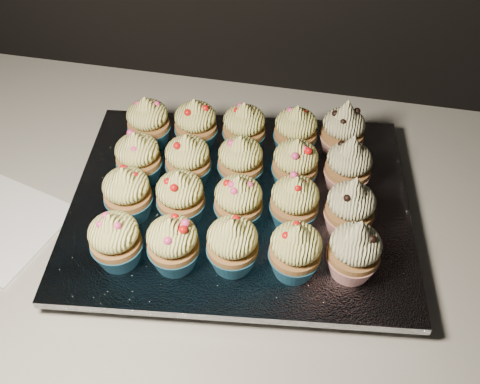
% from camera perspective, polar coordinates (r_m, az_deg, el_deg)
% --- Properties ---
extents(cabinet, '(2.40, 0.60, 0.86)m').
position_cam_1_polar(cabinet, '(1.16, 6.35, -18.33)').
color(cabinet, black).
rests_on(cabinet, ground).
extents(worktop, '(2.44, 0.64, 0.04)m').
position_cam_1_polar(worktop, '(0.77, 9.07, -4.35)').
color(worktop, beige).
rests_on(worktop, cabinet).
extents(napkin, '(0.18, 0.18, 0.00)m').
position_cam_1_polar(napkin, '(0.81, -24.09, -3.40)').
color(napkin, white).
rests_on(napkin, worktop).
extents(baking_tray, '(0.46, 0.37, 0.02)m').
position_cam_1_polar(baking_tray, '(0.75, -0.00, -2.03)').
color(baking_tray, black).
rests_on(baking_tray, worktop).
extents(foil_lining, '(0.50, 0.41, 0.01)m').
position_cam_1_polar(foil_lining, '(0.73, -0.00, -1.16)').
color(foil_lining, silver).
rests_on(foil_lining, baking_tray).
extents(cupcake_0, '(0.06, 0.06, 0.08)m').
position_cam_1_polar(cupcake_0, '(0.65, -13.14, -5.00)').
color(cupcake_0, '#185575').
rests_on(cupcake_0, foil_lining).
extents(cupcake_1, '(0.06, 0.06, 0.08)m').
position_cam_1_polar(cupcake_1, '(0.64, -7.16, -5.50)').
color(cupcake_1, '#185575').
rests_on(cupcake_1, foil_lining).
extents(cupcake_2, '(0.06, 0.06, 0.08)m').
position_cam_1_polar(cupcake_2, '(0.63, -0.80, -5.65)').
color(cupcake_2, '#185575').
rests_on(cupcake_2, foil_lining).
extents(cupcake_3, '(0.06, 0.06, 0.08)m').
position_cam_1_polar(cupcake_3, '(0.63, 5.92, -6.27)').
color(cupcake_3, '#185575').
rests_on(cupcake_3, foil_lining).
extents(cupcake_4, '(0.06, 0.06, 0.10)m').
position_cam_1_polar(cupcake_4, '(0.64, 12.09, -6.14)').
color(cupcake_4, '#A42016').
rests_on(cupcake_4, foil_lining).
extents(cupcake_5, '(0.06, 0.06, 0.08)m').
position_cam_1_polar(cupcake_5, '(0.70, -11.90, -0.14)').
color(cupcake_5, '#185575').
rests_on(cupcake_5, foil_lining).
extents(cupcake_6, '(0.06, 0.06, 0.08)m').
position_cam_1_polar(cupcake_6, '(0.69, -6.37, -0.55)').
color(cupcake_6, '#185575').
rests_on(cupcake_6, foil_lining).
extents(cupcake_7, '(0.06, 0.06, 0.08)m').
position_cam_1_polar(cupcake_7, '(0.68, -0.17, -1.06)').
color(cupcake_7, '#185575').
rests_on(cupcake_7, foil_lining).
extents(cupcake_8, '(0.06, 0.06, 0.08)m').
position_cam_1_polar(cupcake_8, '(0.68, 5.83, -1.12)').
color(cupcake_8, '#185575').
rests_on(cupcake_8, foil_lining).
extents(cupcake_9, '(0.06, 0.06, 0.10)m').
position_cam_1_polar(cupcake_9, '(0.68, 11.65, -1.65)').
color(cupcake_9, '#A42016').
rests_on(cupcake_9, foil_lining).
extents(cupcake_10, '(0.06, 0.06, 0.08)m').
position_cam_1_polar(cupcake_10, '(0.75, -10.78, 3.59)').
color(cupcake_10, '#185575').
rests_on(cupcake_10, foil_lining).
extents(cupcake_11, '(0.06, 0.06, 0.08)m').
position_cam_1_polar(cupcake_11, '(0.73, -5.58, 3.38)').
color(cupcake_11, '#185575').
rests_on(cupcake_11, foil_lining).
extents(cupcake_12, '(0.06, 0.06, 0.08)m').
position_cam_1_polar(cupcake_12, '(0.73, 0.05, 3.25)').
color(cupcake_12, '#185575').
rests_on(cupcake_12, foil_lining).
extents(cupcake_13, '(0.06, 0.06, 0.08)m').
position_cam_1_polar(cupcake_13, '(0.73, 5.90, 2.90)').
color(cupcake_13, '#185575').
rests_on(cupcake_13, foil_lining).
extents(cupcake_14, '(0.06, 0.06, 0.10)m').
position_cam_1_polar(cupcake_14, '(0.73, 11.47, 2.74)').
color(cupcake_14, '#A42016').
rests_on(cupcake_14, foil_lining).
extents(cupcake_15, '(0.06, 0.06, 0.08)m').
position_cam_1_polar(cupcake_15, '(0.80, -9.74, 7.30)').
color(cupcake_15, '#185575').
rests_on(cupcake_15, foil_lining).
extents(cupcake_16, '(0.06, 0.06, 0.08)m').
position_cam_1_polar(cupcake_16, '(0.79, -4.74, 7.16)').
color(cupcake_16, '#185575').
rests_on(cupcake_16, foil_lining).
extents(cupcake_17, '(0.06, 0.06, 0.08)m').
position_cam_1_polar(cupcake_17, '(0.78, 0.44, 6.80)').
color(cupcake_17, '#185575').
rests_on(cupcake_17, foil_lining).
extents(cupcake_18, '(0.06, 0.06, 0.08)m').
position_cam_1_polar(cupcake_18, '(0.78, 5.94, 6.43)').
color(cupcake_18, '#185575').
rests_on(cupcake_18, foil_lining).
extents(cupcake_19, '(0.06, 0.06, 0.10)m').
position_cam_1_polar(cupcake_19, '(0.79, 10.92, 6.45)').
color(cupcake_19, '#A42016').
rests_on(cupcake_19, foil_lining).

